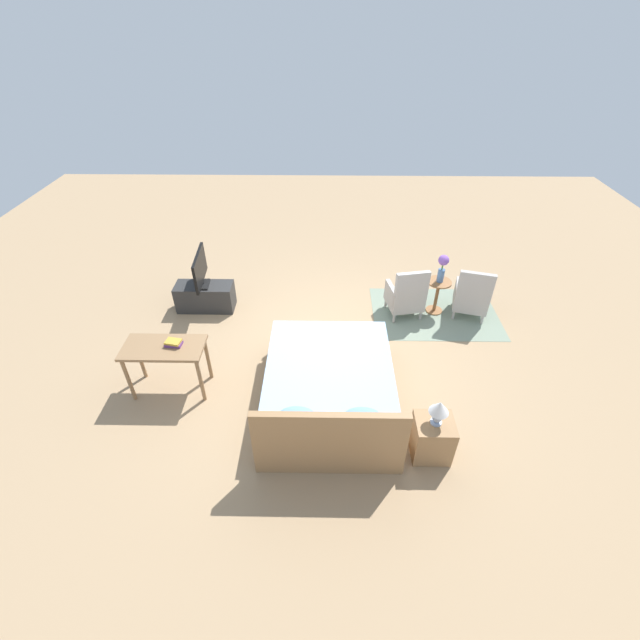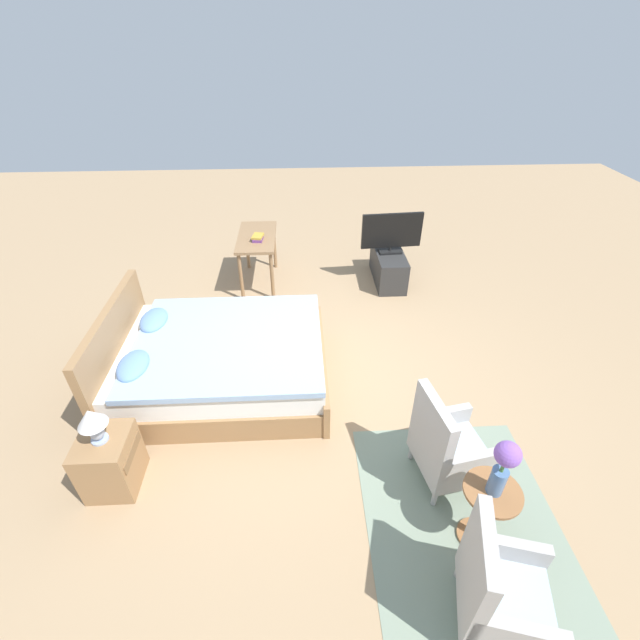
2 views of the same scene
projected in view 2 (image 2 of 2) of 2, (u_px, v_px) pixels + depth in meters
ground_plane at (323, 376)px, 4.72m from camera, size 16.00×16.00×0.00m
floor_rug at (467, 536)px, 3.25m from camera, size 2.10×1.50×0.01m
bed at (219, 361)px, 4.47m from camera, size 1.66×2.13×0.96m
armchair_by_window_left at (499, 592)px, 2.60m from camera, size 0.66×0.66×0.92m
armchair_by_window_right at (447, 447)px, 3.47m from camera, size 0.63×0.63×0.92m
side_table at (486, 509)px, 3.04m from camera, size 0.40×0.40×0.60m
flower_vase at (504, 464)px, 2.74m from camera, size 0.17×0.17×0.48m
nightstand at (110, 461)px, 3.49m from camera, size 0.44×0.41×0.54m
table_lamp at (92, 421)px, 3.21m from camera, size 0.22×0.22×0.33m
tv_stand at (388, 266)px, 6.32m from camera, size 0.96×0.40×0.46m
tv_flatscreen at (392, 232)px, 6.01m from camera, size 0.22×0.86×0.58m
vanity_desk at (257, 243)px, 6.02m from camera, size 1.04×0.52×0.75m
book_stack at (258, 238)px, 5.83m from camera, size 0.22×0.17×0.07m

